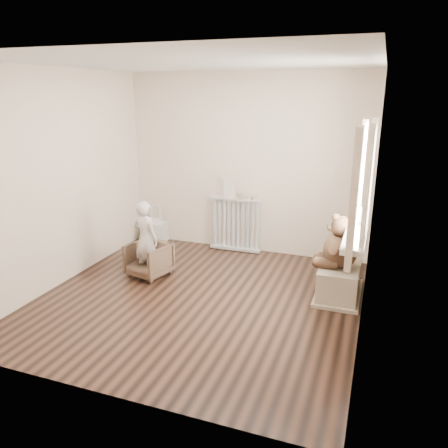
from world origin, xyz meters
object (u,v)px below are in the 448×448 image
(teddy_bear, at_px, (341,244))
(child, at_px, (146,239))
(toy_vanity, at_px, (154,225))
(plush_cat, at_px, (358,215))
(armchair, at_px, (149,260))
(radiator, at_px, (236,226))
(toy_bench, at_px, (339,279))

(teddy_bear, bearing_deg, child, -174.93)
(child, bearing_deg, toy_vanity, -51.16)
(plush_cat, bearing_deg, toy_vanity, 164.53)
(armchair, xyz_separation_m, plush_cat, (2.53, 0.25, 0.78))
(radiator, bearing_deg, teddy_bear, -34.39)
(armchair, distance_m, plush_cat, 2.66)
(toy_vanity, distance_m, plush_cat, 3.37)
(child, height_order, toy_bench, child)
(armchair, bearing_deg, plush_cat, 19.67)
(child, distance_m, plush_cat, 2.60)
(teddy_bear, xyz_separation_m, plush_cat, (0.15, 0.08, 0.33))
(radiator, height_order, plush_cat, plush_cat)
(radiator, xyz_separation_m, armchair, (-0.77, -1.28, -0.17))
(armchair, xyz_separation_m, toy_bench, (2.39, 0.27, -0.02))
(toy_bench, xyz_separation_m, teddy_bear, (-0.01, -0.10, 0.47))
(child, xyz_separation_m, toy_bench, (2.39, 0.32, -0.32))
(armchair, distance_m, teddy_bear, 2.43)
(radiator, bearing_deg, toy_vanity, -178.74)
(toy_vanity, xyz_separation_m, teddy_bear, (2.99, -1.08, 0.40))
(toy_vanity, height_order, toy_bench, toy_vanity)
(teddy_bear, bearing_deg, toy_bench, 84.49)
(toy_vanity, relative_size, armchair, 1.19)
(armchair, distance_m, child, 0.30)
(radiator, distance_m, armchair, 1.50)
(armchair, height_order, child, child)
(radiator, relative_size, toy_bench, 0.98)
(teddy_bear, bearing_deg, armchair, -176.13)
(child, xyz_separation_m, teddy_bear, (2.38, 0.22, 0.15))
(toy_bench, height_order, teddy_bear, teddy_bear)
(toy_bench, bearing_deg, plush_cat, -8.32)
(child, bearing_deg, teddy_bear, -160.68)
(child, bearing_deg, plush_cat, -159.21)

